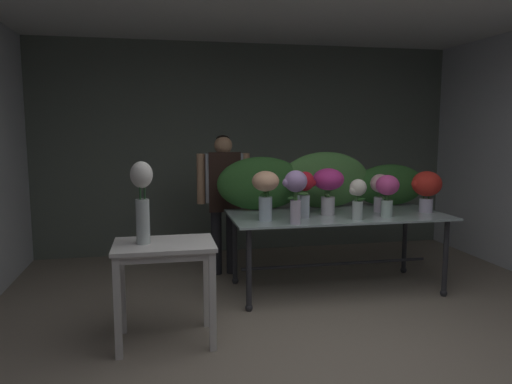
{
  "coord_description": "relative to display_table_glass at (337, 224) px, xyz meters",
  "views": [
    {
      "loc": [
        -1.2,
        -2.75,
        1.63
      ],
      "look_at": [
        -0.37,
        1.28,
        1.08
      ],
      "focal_mm": 33.79,
      "sensor_mm": 36.0,
      "label": 1
    }
  ],
  "objects": [
    {
      "name": "vase_magenta_anemones",
      "position": [
        -0.11,
        -0.04,
        0.41
      ],
      "size": [
        0.31,
        0.3,
        0.46
      ],
      "color": "silver",
      "rests_on": "display_table_glass"
    },
    {
      "name": "vase_ivory_carnations",
      "position": [
        0.07,
        -0.34,
        0.32
      ],
      "size": [
        0.17,
        0.16,
        0.38
      ],
      "color": "silver",
      "rests_on": "display_table_glass"
    },
    {
      "name": "vase_lilac_peonies",
      "position": [
        -0.55,
        -0.41,
        0.42
      ],
      "size": [
        0.23,
        0.2,
        0.48
      ],
      "color": "silver",
      "rests_on": "display_table_glass"
    },
    {
      "name": "foliage_backdrop",
      "position": [
        -0.05,
        0.38,
        0.38
      ],
      "size": [
        2.32,
        0.25,
        0.6
      ],
      "color": "#2D6028",
      "rests_on": "display_table_glass"
    },
    {
      "name": "vase_fuchsia_freesia",
      "position": [
        0.41,
        -0.25,
        0.36
      ],
      "size": [
        0.22,
        0.22,
        0.4
      ],
      "color": "silver",
      "rests_on": "display_table_glass"
    },
    {
      "name": "wall_back",
      "position": [
        -0.54,
        1.86,
        0.68
      ],
      "size": [
        5.62,
        0.12,
        2.72
      ],
      "primitive_type": "cube",
      "color": "slate",
      "rests_on": "ground"
    },
    {
      "name": "florist",
      "position": [
        -1.03,
        0.77,
        0.28
      ],
      "size": [
        0.59,
        0.24,
        1.56
      ],
      "color": "#232328",
      "rests_on": "ground"
    },
    {
      "name": "vase_crimson_dahlias",
      "position": [
        -0.38,
        -0.15,
        0.37
      ],
      "size": [
        0.2,
        0.18,
        0.44
      ],
      "color": "silver",
      "rests_on": "display_table_glass"
    },
    {
      "name": "display_table_glass",
      "position": [
        0.0,
        0.0,
        0.0
      ],
      "size": [
        2.14,
        0.99,
        0.79
      ],
      "color": "#ABC0C4",
      "rests_on": "ground"
    },
    {
      "name": "vase_blush_roses",
      "position": [
        0.47,
        0.03,
        0.34
      ],
      "size": [
        0.21,
        0.2,
        0.39
      ],
      "color": "silver",
      "rests_on": "display_table_glass"
    },
    {
      "name": "side_table_white",
      "position": [
        -1.71,
        -0.88,
        -0.02
      ],
      "size": [
        0.75,
        0.53,
        0.78
      ],
      "color": "white",
      "rests_on": "ground"
    },
    {
      "name": "vase_violet_lilies",
      "position": [
        -0.37,
        0.13,
        0.34
      ],
      "size": [
        0.2,
        0.2,
        0.37
      ],
      "color": "silver",
      "rests_on": "display_table_glass"
    },
    {
      "name": "vase_peach_hydrangea",
      "position": [
        -0.78,
        -0.2,
        0.39
      ],
      "size": [
        0.25,
        0.25,
        0.46
      ],
      "color": "silver",
      "rests_on": "display_table_glass"
    },
    {
      "name": "ceiling_slab",
      "position": [
        -0.54,
        0.07,
        2.1
      ],
      "size": [
        5.74,
        3.7,
        0.12
      ],
      "primitive_type": "cube",
      "color": "silver",
      "rests_on": "wall_back"
    },
    {
      "name": "vase_scarlet_tulips",
      "position": [
        0.92,
        -0.08,
        0.36
      ],
      "size": [
        0.32,
        0.3,
        0.42
      ],
      "color": "silver",
      "rests_on": "display_table_glass"
    },
    {
      "name": "ground_plane",
      "position": [
        -0.54,
        0.07,
        -0.68
      ],
      "size": [
        7.87,
        7.87,
        0.0
      ],
      "primitive_type": "plane",
      "color": "gray"
    },
    {
      "name": "vase_white_roses_tall",
      "position": [
        -1.86,
        -0.88,
        0.44
      ],
      "size": [
        0.16,
        0.16,
        0.61
      ],
      "color": "silver",
      "rests_on": "side_table_white"
    }
  ]
}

